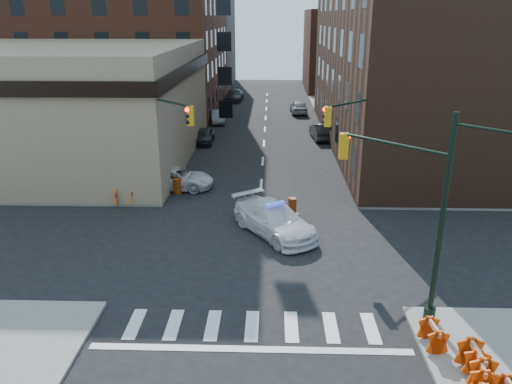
# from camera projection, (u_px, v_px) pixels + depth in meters

# --- Properties ---
(ground) EXTENTS (140.00, 140.00, 0.00)m
(ground) POSITION_uv_depth(u_px,v_px,m) (257.00, 248.00, 25.39)
(ground) COLOR black
(ground) RESTS_ON ground
(sidewalk_nw) EXTENTS (34.00, 54.50, 0.15)m
(sidewalk_nw) POSITION_uv_depth(u_px,v_px,m) (64.00, 118.00, 56.88)
(sidewalk_nw) COLOR gray
(sidewalk_nw) RESTS_ON ground
(sidewalk_ne) EXTENTS (34.00, 54.50, 0.15)m
(sidewalk_ne) POSITION_uv_depth(u_px,v_px,m) (472.00, 121.00, 55.54)
(sidewalk_ne) COLOR gray
(sidewalk_ne) RESTS_ON ground
(bank_building) EXTENTS (22.00, 22.00, 9.00)m
(bank_building) POSITION_uv_depth(u_px,v_px,m) (51.00, 104.00, 39.91)
(bank_building) COLOR #91795F
(bank_building) RESTS_ON ground
(apartment_block) EXTENTS (25.00, 25.00, 24.00)m
(apartment_block) POSITION_uv_depth(u_px,v_px,m) (112.00, 8.00, 59.58)
(apartment_block) COLOR #5D2D1D
(apartment_block) RESTS_ON ground
(commercial_row_ne) EXTENTS (14.00, 34.00, 14.00)m
(commercial_row_ne) POSITION_uv_depth(u_px,v_px,m) (412.00, 65.00, 43.86)
(commercial_row_ne) COLOR #46291C
(commercial_row_ne) RESTS_ON ground
(filler_nw) EXTENTS (20.00, 18.00, 16.00)m
(filler_nw) POSITION_uv_depth(u_px,v_px,m) (170.00, 36.00, 81.57)
(filler_nw) COLOR brown
(filler_nw) RESTS_ON ground
(filler_ne) EXTENTS (16.00, 16.00, 12.00)m
(filler_ne) POSITION_uv_depth(u_px,v_px,m) (358.00, 50.00, 77.60)
(filler_ne) COLOR #5D2D1D
(filler_ne) RESTS_ON ground
(signal_pole_se) EXTENTS (5.40, 5.27, 8.00)m
(signal_pole_se) POSITION_uv_depth(u_px,v_px,m) (416.00, 203.00, 18.46)
(signal_pole_se) COLOR black
(signal_pole_se) RESTS_ON sidewalk_se
(signal_pole_nw) EXTENTS (3.58, 3.67, 8.00)m
(signal_pole_nw) POSITION_uv_depth(u_px,v_px,m) (160.00, 139.00, 29.13)
(signal_pole_nw) COLOR black
(signal_pole_nw) RESTS_ON sidewalk_nw
(signal_pole_ne) EXTENTS (3.67, 3.58, 8.00)m
(signal_pole_ne) POSITION_uv_depth(u_px,v_px,m) (361.00, 141.00, 28.80)
(signal_pole_ne) COLOR black
(signal_pole_ne) RESTS_ON sidewalk_ne
(tree_ne_near) EXTENTS (3.00, 3.00, 4.85)m
(tree_ne_near) POSITION_uv_depth(u_px,v_px,m) (342.00, 99.00, 48.49)
(tree_ne_near) COLOR black
(tree_ne_near) RESTS_ON sidewalk_ne
(tree_ne_far) EXTENTS (3.00, 3.00, 4.85)m
(tree_ne_far) POSITION_uv_depth(u_px,v_px,m) (332.00, 88.00, 56.02)
(tree_ne_far) COLOR black
(tree_ne_far) RESTS_ON sidewalk_ne
(police_car) EXTENTS (5.20, 6.11, 1.68)m
(police_car) POSITION_uv_depth(u_px,v_px,m) (274.00, 219.00, 26.73)
(police_car) COLOR white
(police_car) RESTS_ON ground
(pickup) EXTENTS (5.23, 2.65, 1.42)m
(pickup) POSITION_uv_depth(u_px,v_px,m) (176.00, 178.00, 33.86)
(pickup) COLOR silver
(pickup) RESTS_ON ground
(parked_car_wnear) EXTENTS (1.69, 4.06, 1.38)m
(parked_car_wnear) POSITION_uv_depth(u_px,v_px,m) (204.00, 136.00, 45.92)
(parked_car_wnear) COLOR black
(parked_car_wnear) RESTS_ON ground
(parked_car_wfar) EXTENTS (1.91, 4.24, 1.35)m
(parked_car_wfar) POSITION_uv_depth(u_px,v_px,m) (218.00, 117.00, 54.60)
(parked_car_wfar) COLOR gray
(parked_car_wfar) RESTS_ON ground
(parked_car_wdeep) EXTENTS (2.49, 5.44, 1.54)m
(parked_car_wdeep) POSITION_uv_depth(u_px,v_px,m) (235.00, 95.00, 68.52)
(parked_car_wdeep) COLOR black
(parked_car_wdeep) RESTS_ON ground
(parked_car_enear) EXTENTS (2.03, 4.74, 1.52)m
(parked_car_enear) POSITION_uv_depth(u_px,v_px,m) (321.00, 131.00, 47.41)
(parked_car_enear) COLOR black
(parked_car_enear) RESTS_ON ground
(parked_car_efar) EXTENTS (2.05, 4.72, 1.58)m
(parked_car_efar) POSITION_uv_depth(u_px,v_px,m) (299.00, 107.00, 59.81)
(parked_car_efar) COLOR #999CA1
(parked_car_efar) RESTS_ON ground
(pedestrian_a) EXTENTS (0.82, 0.63, 1.99)m
(pedestrian_a) POSITION_uv_depth(u_px,v_px,m) (143.00, 187.00, 30.86)
(pedestrian_a) COLOR black
(pedestrian_a) RESTS_ON sidewalk_nw
(pedestrian_b) EXTENTS (0.90, 0.75, 1.66)m
(pedestrian_b) POSITION_uv_depth(u_px,v_px,m) (117.00, 181.00, 32.49)
(pedestrian_b) COLOR black
(pedestrian_b) RESTS_ON sidewalk_nw
(pedestrian_c) EXTENTS (1.13, 0.70, 1.80)m
(pedestrian_c) POSITION_uv_depth(u_px,v_px,m) (74.00, 170.00, 34.58)
(pedestrian_c) COLOR #1E212D
(pedestrian_c) RESTS_ON sidewalk_nw
(barrel_road) EXTENTS (0.55, 0.55, 0.88)m
(barrel_road) POSITION_uv_depth(u_px,v_px,m) (292.00, 205.00, 29.87)
(barrel_road) COLOR #C45809
(barrel_road) RESTS_ON ground
(barrel_bank) EXTENTS (0.71, 0.71, 1.03)m
(barrel_bank) POSITION_uv_depth(u_px,v_px,m) (178.00, 186.00, 32.95)
(barrel_bank) COLOR orange
(barrel_bank) RESTS_ON ground
(barricade_se_a) EXTENTS (0.68, 1.21, 0.88)m
(barricade_se_a) POSITION_uv_depth(u_px,v_px,m) (433.00, 335.00, 17.47)
(barricade_se_a) COLOR #E75E0A
(barricade_se_a) RESTS_ON sidewalk_se
(barricade_se_b) EXTENTS (0.72, 1.39, 1.03)m
(barricade_se_b) POSITION_uv_depth(u_px,v_px,m) (476.00, 362.00, 16.00)
(barricade_se_b) COLOR #DC580A
(barricade_se_b) RESTS_ON sidewalk_se
(barricade_se_d) EXTENTS (0.84, 1.35, 0.95)m
(barricade_se_d) POSITION_uv_depth(u_px,v_px,m) (480.00, 374.00, 15.55)
(barricade_se_d) COLOR #D5410A
(barricade_se_d) RESTS_ON sidewalk_se
(barricade_nw_a) EXTENTS (1.39, 0.90, 0.96)m
(barricade_nw_a) POSITION_uv_depth(u_px,v_px,m) (124.00, 196.00, 30.79)
(barricade_nw_a) COLOR orange
(barricade_nw_a) RESTS_ON sidewalk_nw
(barricade_nw_b) EXTENTS (1.09, 0.56, 0.81)m
(barricade_nw_b) POSITION_uv_depth(u_px,v_px,m) (93.00, 185.00, 33.06)
(barricade_nw_b) COLOR orange
(barricade_nw_b) RESTS_ON sidewalk_nw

